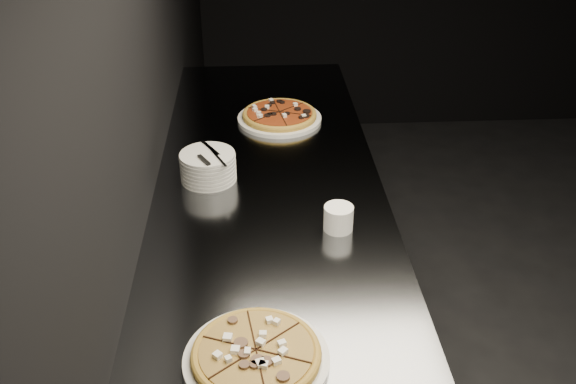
{
  "coord_description": "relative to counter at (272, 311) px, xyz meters",
  "views": [
    {
      "loc": [
        -2.17,
        -1.71,
        1.98
      ],
      "look_at": [
        -2.08,
        -0.12,
        1.02
      ],
      "focal_mm": 40.0,
      "sensor_mm": 36.0,
      "label": 1
    }
  ],
  "objects": [
    {
      "name": "wall_left",
      "position": [
        -0.37,
        0.0,
        0.94
      ],
      "size": [
        0.02,
        5.0,
        2.8
      ],
      "primitive_type": "cube",
      "color": "black",
      "rests_on": "floor"
    },
    {
      "name": "counter",
      "position": [
        0.0,
        0.0,
        0.0
      ],
      "size": [
        0.74,
        2.44,
        0.92
      ],
      "color": "slate",
      "rests_on": "floor"
    },
    {
      "name": "pizza_mushroom",
      "position": [
        -0.05,
        -0.68,
        0.48
      ],
      "size": [
        0.38,
        0.38,
        0.04
      ],
      "rotation": [
        0.0,
        0.0,
        -0.38
      ],
      "color": "silver",
      "rests_on": "counter"
    },
    {
      "name": "pizza_tomato",
      "position": [
        0.06,
        0.59,
        0.48
      ],
      "size": [
        0.38,
        0.38,
        0.04
      ],
      "rotation": [
        0.0,
        0.0,
        -0.36
      ],
      "color": "silver",
      "rests_on": "counter"
    },
    {
      "name": "plate_stack",
      "position": [
        -0.2,
        0.14,
        0.51
      ],
      "size": [
        0.18,
        0.18,
        0.09
      ],
      "color": "silver",
      "rests_on": "counter"
    },
    {
      "name": "cutlery",
      "position": [
        -0.19,
        0.13,
        0.56
      ],
      "size": [
        0.08,
        0.19,
        0.01
      ],
      "rotation": [
        0.0,
        0.0,
        0.51
      ],
      "color": "silver",
      "rests_on": "plate_stack"
    },
    {
      "name": "ramekin",
      "position": [
        0.19,
        -0.17,
        0.5
      ],
      "size": [
        0.09,
        0.09,
        0.08
      ],
      "color": "white",
      "rests_on": "counter"
    }
  ]
}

